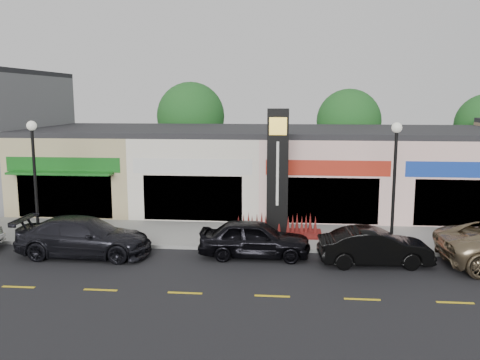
{
  "coord_description": "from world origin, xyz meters",
  "views": [
    {
      "loc": [
        3.43,
        -19.35,
        6.66
      ],
      "look_at": [
        1.25,
        4.0,
        2.83
      ],
      "focal_mm": 38.0,
      "sensor_mm": 36.0,
      "label": 1
    }
  ],
  "objects": [
    {
      "name": "lamp_west_near",
      "position": [
        -8.0,
        2.5,
        3.48
      ],
      "size": [
        0.44,
        0.44,
        5.47
      ],
      "color": "black",
      "rests_on": "sidewalk"
    },
    {
      "name": "ground",
      "position": [
        0.0,
        0.0,
        0.0
      ],
      "size": [
        120.0,
        120.0,
        0.0
      ],
      "primitive_type": "plane",
      "color": "black",
      "rests_on": "ground"
    },
    {
      "name": "tree_rear_mid",
      "position": [
        8.0,
        19.5,
        4.88
      ],
      "size": [
        4.8,
        4.8,
        7.29
      ],
      "color": "#382619",
      "rests_on": "ground"
    },
    {
      "name": "car_black_sedan",
      "position": [
        2.13,
        1.25,
        0.79
      ],
      "size": [
        1.9,
        4.67,
        1.59
      ],
      "primitive_type": "imported",
      "rotation": [
        0.0,
        0.0,
        1.58
      ],
      "color": "black",
      "rests_on": "ground"
    },
    {
      "name": "shop_cream",
      "position": [
        -1.5,
        11.47,
        2.4
      ],
      "size": [
        7.0,
        10.01,
        4.8
      ],
      "color": "silver",
      "rests_on": "ground"
    },
    {
      "name": "lamp_east_near",
      "position": [
        8.0,
        2.5,
        3.48
      ],
      "size": [
        0.44,
        0.44,
        5.47
      ],
      "color": "black",
      "rests_on": "sidewalk"
    },
    {
      "name": "shop_beige",
      "position": [
        -8.5,
        11.46,
        2.4
      ],
      "size": [
        7.0,
        10.85,
        4.8
      ],
      "color": "tan",
      "rests_on": "ground"
    },
    {
      "name": "car_black_conv",
      "position": [
        6.99,
        0.68,
        0.73
      ],
      "size": [
        1.89,
        4.56,
        1.47
      ],
      "primitive_type": "imported",
      "rotation": [
        0.0,
        0.0,
        1.65
      ],
      "color": "black",
      "rests_on": "ground"
    },
    {
      "name": "car_dark_sedan",
      "position": [
        -5.07,
        0.75,
        0.82
      ],
      "size": [
        2.34,
        5.68,
        1.64
      ],
      "primitive_type": "imported",
      "rotation": [
        0.0,
        0.0,
        1.56
      ],
      "color": "black",
      "rests_on": "ground"
    },
    {
      "name": "shop_pink_w",
      "position": [
        5.5,
        11.47,
        2.4
      ],
      "size": [
        7.0,
        10.01,
        4.8
      ],
      "color": "beige",
      "rests_on": "ground"
    },
    {
      "name": "tree_rear_west",
      "position": [
        -4.0,
        19.5,
        5.22
      ],
      "size": [
        5.2,
        5.2,
        7.83
      ],
      "color": "#382619",
      "rests_on": "ground"
    },
    {
      "name": "shop_pink_e",
      "position": [
        12.5,
        11.47,
        2.4
      ],
      "size": [
        7.0,
        10.01,
        4.8
      ],
      "color": "beige",
      "rests_on": "ground"
    },
    {
      "name": "pylon_sign",
      "position": [
        3.0,
        4.2,
        2.27
      ],
      "size": [
        4.2,
        1.3,
        6.0
      ],
      "color": "#540E14",
      "rests_on": "sidewalk"
    },
    {
      "name": "curb",
      "position": [
        0.0,
        2.1,
        0.07
      ],
      "size": [
        52.0,
        0.2,
        0.15
      ],
      "primitive_type": "cube",
      "color": "gray",
      "rests_on": "ground"
    },
    {
      "name": "sidewalk",
      "position": [
        0.0,
        4.35,
        0.07
      ],
      "size": [
        52.0,
        4.3,
        0.15
      ],
      "primitive_type": "cube",
      "color": "gray",
      "rests_on": "ground"
    }
  ]
}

